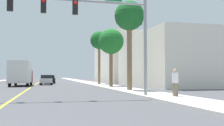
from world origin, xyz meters
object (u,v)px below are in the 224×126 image
palm_mid (111,42)px  palm_far (99,41)px  car_red (15,79)px  pedestrian (175,83)px  traffic_signal_mast (89,19)px  car_silver (46,80)px  car_black (49,79)px  delivery_truck (21,73)px  palm_near (129,18)px

palm_mid → palm_far: palm_far is taller
car_red → pedestrian: (13.24, -36.43, 0.19)m
traffic_signal_mast → car_silver: size_ratio=2.48×
pedestrian → car_red: bearing=154.2°
palm_mid → car_black: size_ratio=1.53×
delivery_truck → pedestrian: (10.88, -22.03, -0.73)m
delivery_truck → pedestrian: 24.58m
palm_near → car_silver: bearing=111.3°
traffic_signal_mast → car_silver: 24.77m
traffic_signal_mast → car_black: (-2.23, 31.31, -4.06)m
palm_far → car_red: bearing=133.3°
car_silver → pedestrian: 26.76m
car_black → palm_far: bearing=-56.7°
car_silver → palm_mid: bearing=-54.1°
delivery_truck → pedestrian: bearing=-62.6°
traffic_signal_mast → car_red: size_ratio=2.52×
traffic_signal_mast → palm_far: palm_far is taller
traffic_signal_mast → delivery_truck: 21.74m
palm_near → car_silver: size_ratio=1.81×
palm_mid → palm_far: 7.75m
palm_near → car_black: 26.77m
car_red → palm_near: bearing=-66.7°
palm_far → car_silver: (-7.37, 2.95, -5.56)m
delivery_truck → car_black: bearing=72.0°
palm_far → car_black: bearing=124.8°
traffic_signal_mast → palm_mid: palm_mid is taller
pedestrian → palm_far: bearing=135.0°
traffic_signal_mast → car_black: 31.66m
car_black → car_red: bearing=146.4°
palm_near → car_red: bearing=113.6°
palm_far → delivery_truck: palm_far is taller
palm_far → car_black: (-6.93, 9.97, -5.58)m
car_red → car_black: bearing=-32.4°
palm_near → pedestrian: bearing=-85.8°
palm_mid → delivery_truck: palm_mid is taller
delivery_truck → palm_mid: bearing=-32.6°
palm_far → pedestrian: 23.31m
palm_far → car_red: (-12.95, 13.75, -5.57)m
palm_far → pedestrian: bearing=-89.3°
palm_near → palm_mid: 7.76m
traffic_signal_mast → palm_near: 7.63m
car_silver → car_red: bearing=118.8°
car_silver → delivery_truck: bearing=-130.4°
palm_mid → car_black: palm_mid is taller
palm_far → delivery_truck: (-10.59, -0.65, -4.64)m
palm_near → palm_far: bearing=89.1°
palm_far → car_black: size_ratio=1.75×
palm_near → pedestrian: size_ratio=4.81×
palm_near → delivery_truck: 18.56m
palm_mid → car_red: (-12.87, 21.42, -4.46)m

